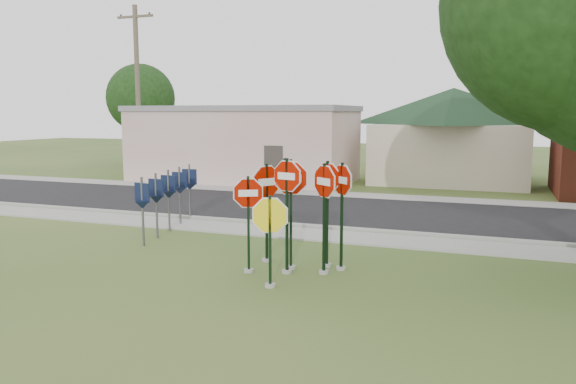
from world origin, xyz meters
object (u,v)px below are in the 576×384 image
at_px(pedestrian, 286,175).
at_px(stop_sign_center, 287,199).
at_px(utility_pole_near, 138,91).
at_px(stop_sign_yellow, 270,230).
at_px(stop_sign_left, 248,212).

bearing_deg(pedestrian, stop_sign_center, 135.74).
bearing_deg(utility_pole_near, pedestrian, -7.40).
bearing_deg(stop_sign_yellow, pedestrian, 109.33).
xyz_separation_m(stop_sign_yellow, stop_sign_left, (-0.93, 0.91, 0.19)).
xyz_separation_m(stop_sign_center, stop_sign_yellow, (0.04, -1.16, -0.51)).
xyz_separation_m(stop_sign_yellow, pedestrian, (-4.86, 13.86, -0.40)).
xyz_separation_m(stop_sign_left, pedestrian, (-3.93, 12.95, -0.59)).
distance_m(stop_sign_yellow, utility_pole_near, 20.80).
bearing_deg(stop_sign_left, pedestrian, 106.90).
bearing_deg(utility_pole_near, stop_sign_center, -45.04).
distance_m(stop_sign_center, stop_sign_yellow, 1.26).
relative_size(stop_sign_yellow, stop_sign_left, 0.89).
height_order(utility_pole_near, pedestrian, utility_pole_near).
relative_size(stop_sign_center, stop_sign_left, 1.18).
relative_size(stop_sign_center, pedestrian, 1.74).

